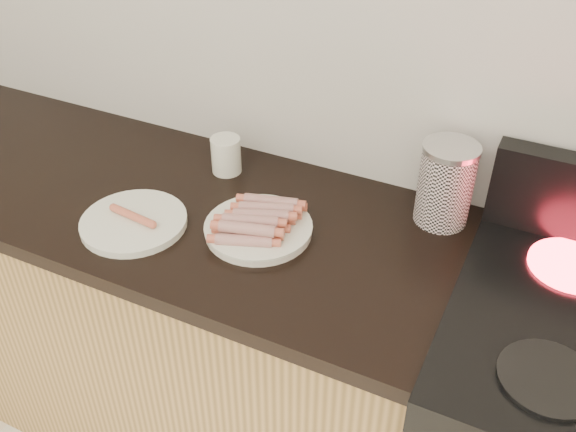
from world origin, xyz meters
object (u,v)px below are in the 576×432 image
at_px(main_plate, 258,230).
at_px(mug, 226,155).
at_px(canister, 446,184).
at_px(side_plate, 134,222).

distance_m(main_plate, mug, 0.29).
relative_size(main_plate, mug, 2.54).
bearing_deg(main_plate, canister, 32.92).
relative_size(main_plate, canister, 1.23).
distance_m(canister, mug, 0.57).
bearing_deg(mug, canister, 3.71).
height_order(canister, mug, canister).
xyz_separation_m(canister, mug, (-0.57, -0.04, -0.05)).
distance_m(main_plate, side_plate, 0.30).
bearing_deg(mug, main_plate, -44.77).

